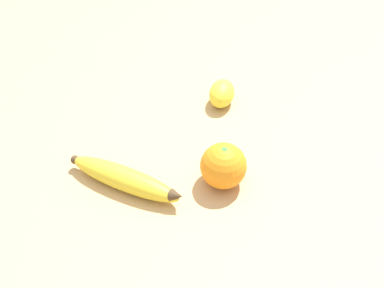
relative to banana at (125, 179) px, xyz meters
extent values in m
plane|color=tan|center=(-0.10, -0.02, -0.02)|extent=(3.00, 3.00, 0.00)
ellipsoid|color=yellow|center=(0.00, 0.00, 0.00)|extent=(0.14, 0.21, 0.04)
cone|color=#47331E|center=(-0.05, 0.09, 0.01)|extent=(0.03, 0.04, 0.03)
sphere|color=#47331E|center=(0.05, -0.09, 0.00)|extent=(0.02, 0.02, 0.02)
sphere|color=orange|center=(-0.15, 0.09, 0.02)|extent=(0.08, 0.08, 0.08)
cylinder|color=#337A33|center=(-0.15, 0.09, 0.06)|extent=(0.01, 0.01, 0.00)
ellipsoid|color=yellow|center=(-0.28, -0.09, 0.01)|extent=(0.09, 0.09, 0.05)
sphere|color=yellow|center=(-0.31, -0.12, 0.01)|extent=(0.02, 0.02, 0.02)
camera|label=1|loc=(0.20, 0.50, 0.58)|focal=42.00mm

